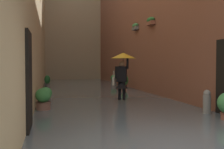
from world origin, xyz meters
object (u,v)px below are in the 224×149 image
(potted_plant_mid_right, at_px, (43,100))
(potted_plant_near_left, at_px, (125,82))
(potted_plant_near_right, at_px, (46,97))
(mooring_bollard, at_px, (207,103))
(person_wading, at_px, (122,67))
(potted_plant_far_right, at_px, (47,82))
(potted_plant_mid_left, at_px, (114,80))

(potted_plant_mid_right, relative_size, potted_plant_near_left, 0.86)
(potted_plant_mid_right, bearing_deg, potted_plant_near_right, -92.41)
(mooring_bollard, bearing_deg, person_wading, -66.09)
(person_wading, xyz_separation_m, potted_plant_far_right, (2.97, -7.54, -1.00))
(potted_plant_mid_right, bearing_deg, potted_plant_mid_left, -114.22)
(potted_plant_mid_left, distance_m, potted_plant_mid_right, 11.04)
(potted_plant_near_left, bearing_deg, potted_plant_mid_left, -91.76)
(potted_plant_near_left, relative_size, mooring_bollard, 1.16)
(person_wading, distance_m, potted_plant_near_right, 3.18)
(potted_plant_mid_left, distance_m, potted_plant_near_left, 3.29)
(potted_plant_near_left, bearing_deg, person_wading, 73.91)
(person_wading, xyz_separation_m, potted_plant_mid_right, (3.00, 1.83, -1.01))
(person_wading, xyz_separation_m, potted_plant_near_left, (-1.43, -4.95, -0.90))
(potted_plant_mid_right, xyz_separation_m, potted_plant_near_left, (-4.43, -6.78, 0.11))
(potted_plant_near_left, distance_m, potted_plant_near_right, 7.04)
(potted_plant_near_left, bearing_deg, mooring_bollard, 90.88)
(potted_plant_mid_left, height_order, potted_plant_mid_right, potted_plant_mid_right)
(mooring_bollard, bearing_deg, potted_plant_near_left, -89.12)
(person_wading, relative_size, mooring_bollard, 2.62)
(potted_plant_mid_right, height_order, potted_plant_near_left, potted_plant_near_left)
(potted_plant_far_right, distance_m, mooring_bollard, 11.95)
(potted_plant_mid_left, height_order, potted_plant_near_right, potted_plant_mid_left)
(potted_plant_mid_left, bearing_deg, person_wading, 79.48)
(potted_plant_mid_right, distance_m, potted_plant_near_right, 1.27)
(potted_plant_near_right, bearing_deg, potted_plant_mid_right, 87.59)
(person_wading, distance_m, mooring_bollard, 3.98)
(potted_plant_mid_left, bearing_deg, mooring_bollard, 90.14)
(potted_plant_far_right, bearing_deg, potted_plant_mid_left, -171.17)
(potted_plant_mid_right, relative_size, potted_plant_near_right, 1.10)
(potted_plant_mid_right, height_order, mooring_bollard, mooring_bollard)
(potted_plant_far_right, bearing_deg, potted_plant_near_right, 90.20)
(potted_plant_mid_left, xyz_separation_m, mooring_bollard, (-0.03, 11.76, -0.03))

